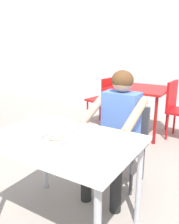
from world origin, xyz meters
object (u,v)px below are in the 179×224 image
(table_background_red, at_px, (139,93))
(thali_tray, at_px, (62,139))
(diner_foreground, at_px, (117,122))
(chair_foreground, at_px, (125,138))
(chair_red_right, at_px, (178,106))
(table_foreground, at_px, (63,149))
(chair_red_left, at_px, (104,97))
(drinking_cup, at_px, (31,120))

(table_background_red, bearing_deg, thali_tray, -82.57)
(diner_foreground, bearing_deg, table_background_red, 103.89)
(chair_foreground, relative_size, table_background_red, 0.89)
(diner_foreground, distance_m, chair_red_right, 1.73)
(thali_tray, distance_m, table_background_red, 2.37)
(diner_foreground, height_order, chair_red_right, diner_foreground)
(chair_red_right, bearing_deg, thali_tray, -96.91)
(table_foreground, distance_m, chair_foreground, 0.92)
(thali_tray, xyz_separation_m, chair_red_left, (-0.91, 2.33, -0.26))
(diner_foreground, distance_m, chair_red_left, 1.93)
(table_foreground, bearing_deg, chair_red_right, 82.61)
(table_background_red, bearing_deg, table_foreground, -82.88)
(table_foreground, xyz_separation_m, drinking_cup, (-0.38, 0.07, 0.14))
(thali_tray, bearing_deg, table_background_red, 97.43)
(drinking_cup, height_order, chair_red_right, chair_red_right)
(table_foreground, distance_m, drinking_cup, 0.41)
(diner_foreground, relative_size, table_background_red, 1.30)
(thali_tray, bearing_deg, chair_red_right, 83.09)
(diner_foreground, height_order, chair_red_left, diner_foreground)
(chair_red_left, height_order, chair_red_right, chair_red_right)
(table_foreground, height_order, chair_foreground, chair_foreground)
(thali_tray, xyz_separation_m, chair_red_right, (0.29, 2.41, -0.27))
(thali_tray, xyz_separation_m, chair_foreground, (0.10, 0.92, -0.29))
(thali_tray, relative_size, diner_foreground, 0.26)
(table_foreground, relative_size, chair_red_left, 1.27)
(drinking_cup, distance_m, chair_foreground, 1.02)
(thali_tray, height_order, drinking_cup, drinking_cup)
(table_foreground, relative_size, chair_red_right, 1.26)
(chair_red_right, bearing_deg, table_background_red, -173.59)
(drinking_cup, xyz_separation_m, chair_foreground, (0.49, 0.82, -0.33))
(chair_red_right, bearing_deg, chair_foreground, -97.38)
(chair_foreground, bearing_deg, diner_foreground, -89.62)
(thali_tray, relative_size, chair_red_left, 0.36)
(drinking_cup, distance_m, table_background_red, 2.26)
(diner_foreground, relative_size, chair_red_left, 1.38)
(diner_foreground, bearing_deg, chair_red_right, 83.59)
(thali_tray, height_order, diner_foreground, diner_foreground)
(table_foreground, bearing_deg, chair_foreground, 82.61)
(table_foreground, height_order, thali_tray, thali_tray)
(chair_foreground, distance_m, chair_red_right, 1.50)
(table_background_red, xyz_separation_m, chair_red_left, (-0.60, -0.01, -0.14))
(chair_red_left, bearing_deg, table_background_red, 1.09)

